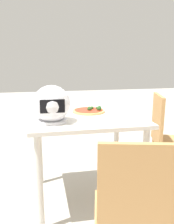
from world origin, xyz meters
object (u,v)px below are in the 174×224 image
at_px(motorcycle_helmet, 52,105).
at_px(chair_far, 136,213).
at_px(chair_side, 167,135).
at_px(pizza, 89,111).
at_px(dining_table, 85,128).

height_order(motorcycle_helmet, chair_far, motorcycle_helmet).
relative_size(motorcycle_helmet, chair_side, 0.30).
height_order(pizza, chair_far, chair_far).
distance_m(dining_table, chair_side, 0.84).
bearing_deg(dining_table, motorcycle_helmet, 29.38).
bearing_deg(motorcycle_helmet, dining_table, -150.62).
distance_m(dining_table, chair_far, 0.95).
xyz_separation_m(dining_table, motorcycle_helmet, (0.28, 0.16, 0.24)).
xyz_separation_m(motorcycle_helmet, chair_far, (-0.35, 0.78, -0.39)).
relative_size(pizza, chair_far, 0.31).
xyz_separation_m(chair_far, chair_side, (-0.75, -1.04, 0.00)).
relative_size(dining_table, chair_far, 1.01).
distance_m(pizza, motorcycle_helmet, 0.41).
xyz_separation_m(dining_table, pizza, (-0.05, -0.05, 0.14)).
distance_m(pizza, chair_side, 0.82).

